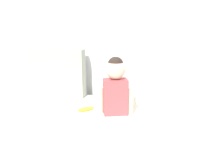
{
  "coord_description": "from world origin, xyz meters",
  "views": [
    {
      "loc": [
        0.41,
        -2.21,
        1.2
      ],
      "look_at": [
        0.05,
        0.0,
        0.64
      ],
      "focal_mm": 40.06,
      "sensor_mm": 36.0,
      "label": 1
    }
  ],
  "objects_px": {
    "couch": "(107,129)",
    "throw_pillow_right": "(172,76)",
    "banana": "(86,109)",
    "toddler": "(115,85)",
    "throw_pillow_left": "(58,73)"
  },
  "relations": [
    {
      "from": "throw_pillow_left",
      "to": "throw_pillow_right",
      "type": "distance_m",
      "value": 1.22
    },
    {
      "from": "couch",
      "to": "throw_pillow_left",
      "type": "bearing_deg",
      "value": 149.71
    },
    {
      "from": "throw_pillow_right",
      "to": "banana",
      "type": "bearing_deg",
      "value": -151.42
    },
    {
      "from": "throw_pillow_right",
      "to": "couch",
      "type": "bearing_deg",
      "value": -149.71
    },
    {
      "from": "couch",
      "to": "throw_pillow_right",
      "type": "relative_size",
      "value": 4.03
    },
    {
      "from": "throw_pillow_right",
      "to": "banana",
      "type": "relative_size",
      "value": 3.23
    },
    {
      "from": "toddler",
      "to": "couch",
      "type": "bearing_deg",
      "value": 134.76
    },
    {
      "from": "couch",
      "to": "throw_pillow_right",
      "type": "bearing_deg",
      "value": 30.29
    },
    {
      "from": "couch",
      "to": "banana",
      "type": "distance_m",
      "value": 0.3
    },
    {
      "from": "throw_pillow_right",
      "to": "toddler",
      "type": "bearing_deg",
      "value": -138.92
    },
    {
      "from": "couch",
      "to": "toddler",
      "type": "relative_size",
      "value": 4.28
    },
    {
      "from": "toddler",
      "to": "banana",
      "type": "distance_m",
      "value": 0.37
    },
    {
      "from": "throw_pillow_left",
      "to": "toddler",
      "type": "xyz_separation_m",
      "value": [
        0.7,
        -0.45,
        0.01
      ]
    },
    {
      "from": "couch",
      "to": "toddler",
      "type": "height_order",
      "value": "toddler"
    },
    {
      "from": "throw_pillow_right",
      "to": "banana",
      "type": "height_order",
      "value": "throw_pillow_right"
    }
  ]
}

